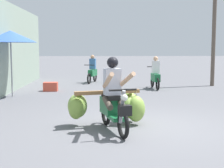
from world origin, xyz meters
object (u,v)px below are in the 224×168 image
motorbike_distant_ahead_right (155,76)px  market_umbrella_near_shop (10,37)px  produce_crate (51,87)px  utility_pole (214,29)px  motorbike_main_loaded (114,104)px  motorbike_distant_ahead_left (92,71)px

motorbike_distant_ahead_right → market_umbrella_near_shop: 6.09m
produce_crate → utility_pole: 7.76m
market_umbrella_near_shop → utility_pole: size_ratio=0.46×
motorbike_main_loaded → utility_pole: (4.88, 7.66, 2.08)m
motorbike_distant_ahead_right → utility_pole: utility_pole is taller
utility_pole → motorbike_distant_ahead_right: bearing=-159.5°
motorbike_distant_ahead_right → market_umbrella_near_shop: market_umbrella_near_shop is taller
motorbike_distant_ahead_left → motorbike_distant_ahead_right: same height
motorbike_main_loaded → motorbike_distant_ahead_left: bearing=94.3°
motorbike_distant_ahead_right → utility_pole: bearing=20.5°
market_umbrella_near_shop → motorbike_distant_ahead_left: bearing=59.0°
motorbike_distant_ahead_left → produce_crate: bearing=-117.5°
market_umbrella_near_shop → utility_pole: utility_pole is taller
motorbike_distant_ahead_left → produce_crate: motorbike_distant_ahead_left is taller
motorbike_distant_ahead_left → market_umbrella_near_shop: bearing=-121.0°
motorbike_distant_ahead_right → utility_pole: size_ratio=0.31×
motorbike_main_loaded → market_umbrella_near_shop: bearing=127.1°
produce_crate → utility_pole: (7.21, 1.57, 2.41)m
market_umbrella_near_shop → produce_crate: 2.73m
utility_pole → motorbike_distant_ahead_left: bearing=164.3°
motorbike_distant_ahead_left → market_umbrella_near_shop: (-2.78, -4.64, 1.59)m
motorbike_distant_ahead_right → produce_crate: size_ratio=2.90×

